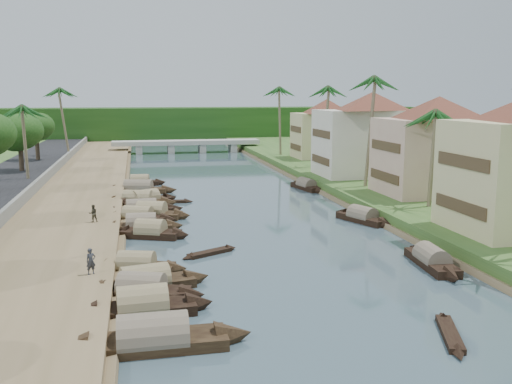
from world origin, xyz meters
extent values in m
plane|color=#3B4F58|center=(0.00, 0.00, 0.00)|extent=(220.00, 220.00, 0.00)
cube|color=brown|center=(-16.00, 20.00, 0.40)|extent=(10.00, 180.00, 0.80)
cube|color=#305221|center=(19.00, 20.00, 0.60)|extent=(16.00, 180.00, 1.20)
cube|color=slate|center=(-20.20, 20.00, 1.35)|extent=(0.40, 180.00, 1.10)
cube|color=#183D10|center=(0.00, 95.00, 4.00)|extent=(120.00, 4.00, 8.00)
cube|color=#183D10|center=(0.00, 100.00, 4.00)|extent=(120.00, 4.00, 8.00)
cube|color=#183D10|center=(0.00, 105.00, 4.00)|extent=(120.00, 4.00, 8.00)
cube|color=#9F9F95|center=(0.00, 72.00, 2.00)|extent=(28.00, 4.00, 0.80)
cube|color=#9F9F95|center=(-9.00, 72.00, 0.90)|extent=(1.20, 3.50, 1.80)
cube|color=#9F9F95|center=(-3.00, 72.00, 0.90)|extent=(1.20, 3.50, 1.80)
cube|color=#9F9F95|center=(3.00, 72.00, 0.90)|extent=(1.20, 3.50, 1.80)
cube|color=#9F9F95|center=(9.00, 72.00, 0.90)|extent=(1.20, 3.50, 1.80)
cube|color=#453420|center=(12.95, -2.00, 3.20)|extent=(0.10, 6.40, 0.90)
cube|color=#453420|center=(12.95, -2.00, 6.40)|extent=(0.10, 6.40, 0.90)
cube|color=#CDAB91|center=(20.00, 14.00, 4.95)|extent=(11.00, 8.00, 7.50)
pyramid|color=brown|center=(20.00, 14.00, 9.80)|extent=(14.11, 14.11, 2.20)
cube|color=#453420|center=(14.45, 14.00, 3.08)|extent=(0.10, 6.40, 0.90)
cube|color=#453420|center=(14.45, 14.00, 6.08)|extent=(0.10, 6.40, 0.90)
cube|color=beige|center=(19.00, 28.00, 5.20)|extent=(13.00, 8.00, 8.00)
pyramid|color=brown|center=(19.00, 28.00, 10.30)|extent=(15.59, 15.59, 2.20)
cube|color=#453420|center=(12.45, 28.00, 3.20)|extent=(0.10, 6.40, 0.90)
cube|color=#453420|center=(12.45, 28.00, 6.40)|extent=(0.10, 6.40, 0.90)
cube|color=#BEB87F|center=(20.00, 48.00, 4.70)|extent=(10.00, 7.00, 7.00)
pyramid|color=brown|center=(20.00, 48.00, 9.30)|extent=(12.62, 12.62, 2.20)
cube|color=#453420|center=(14.95, 48.00, 2.95)|extent=(0.10, 5.60, 0.90)
cube|color=#453420|center=(14.95, 48.00, 5.75)|extent=(0.10, 5.60, 0.90)
cube|color=black|center=(-9.04, -13.97, 0.20)|extent=(6.50, 2.03, 0.70)
cone|color=black|center=(-5.42, -13.97, 0.28)|extent=(1.86, 1.82, 2.03)
cone|color=black|center=(-12.65, -13.97, 0.28)|extent=(1.86, 1.82, 2.03)
cylinder|color=#756B57|center=(-9.04, -13.97, 0.58)|extent=(4.97, 2.11, 2.11)
cube|color=black|center=(-9.44, -9.89, 0.20)|extent=(5.44, 2.23, 0.70)
cone|color=black|center=(-6.48, -9.70, 0.28)|extent=(1.66, 1.81, 1.88)
cone|color=black|center=(-12.39, -10.07, 0.28)|extent=(1.66, 1.81, 1.88)
cylinder|color=#91805C|center=(-9.44, -9.89, 0.58)|extent=(4.19, 2.23, 1.98)
cube|color=black|center=(-9.24, -6.09, 0.20)|extent=(5.90, 2.90, 0.70)
cone|color=black|center=(-6.17, -5.43, 0.28)|extent=(1.92, 1.89, 1.77)
cone|color=black|center=(-12.32, -6.74, 0.28)|extent=(1.92, 1.89, 1.77)
cylinder|color=#91805C|center=(-9.24, -6.09, 0.58)|extent=(4.61, 2.69, 1.84)
cube|color=black|center=(-9.45, -7.32, 0.20)|extent=(5.49, 3.38, 0.70)
cone|color=black|center=(-6.72, -8.33, 0.28)|extent=(1.93, 1.93, 1.67)
cone|color=black|center=(-12.18, -6.32, 0.28)|extent=(1.93, 1.93, 1.67)
cylinder|color=#756B57|center=(-9.45, -7.32, 0.58)|extent=(4.35, 3.01, 1.74)
cube|color=black|center=(-9.71, -2.67, 0.20)|extent=(4.98, 2.87, 0.70)
cone|color=black|center=(-7.20, -3.42, 0.28)|extent=(1.72, 1.77, 1.59)
cone|color=black|center=(-12.23, -1.93, 0.28)|extent=(1.72, 1.77, 1.59)
cylinder|color=#91805C|center=(-9.71, -2.67, 0.58)|extent=(3.93, 2.62, 1.66)
cube|color=black|center=(-8.60, 6.24, 0.20)|extent=(4.92, 3.39, 0.70)
cone|color=black|center=(-6.24, 5.26, 0.28)|extent=(1.87, 1.99, 1.74)
cone|color=black|center=(-10.95, 7.21, 0.28)|extent=(1.87, 1.99, 1.74)
cylinder|color=#91805C|center=(-8.60, 6.24, 0.58)|extent=(3.95, 3.04, 1.84)
cube|color=black|center=(-9.28, 8.70, 0.20)|extent=(5.13, 2.13, 0.70)
cone|color=black|center=(-6.50, 8.51, 0.28)|extent=(1.57, 1.71, 1.78)
cone|color=black|center=(-12.07, 8.88, 0.28)|extent=(1.57, 1.71, 1.78)
cylinder|color=#756B57|center=(-9.28, 8.70, 0.58)|extent=(3.95, 2.12, 1.87)
cube|color=black|center=(-9.54, 12.22, 0.20)|extent=(5.43, 3.56, 0.70)
cone|color=black|center=(-6.88, 11.08, 0.28)|extent=(1.96, 1.95, 1.64)
cone|color=black|center=(-12.19, 13.36, 0.28)|extent=(1.96, 1.95, 1.64)
cylinder|color=#91805C|center=(-9.54, 12.22, 0.58)|extent=(4.33, 3.14, 1.70)
cube|color=black|center=(-8.32, 13.40, 0.20)|extent=(5.61, 3.60, 0.70)
cone|color=black|center=(-5.56, 12.43, 0.28)|extent=(2.05, 2.18, 1.93)
cone|color=black|center=(-11.07, 14.37, 0.28)|extent=(2.05, 2.18, 1.93)
cylinder|color=#91805C|center=(-8.32, 13.40, 0.58)|extent=(4.47, 3.26, 2.04)
cube|color=black|center=(-9.21, 15.48, 0.20)|extent=(5.93, 2.23, 0.70)
cone|color=black|center=(-6.00, 15.77, 0.28)|extent=(1.78, 1.70, 1.74)
cone|color=black|center=(-12.42, 15.20, 0.28)|extent=(1.78, 1.70, 1.74)
cylinder|color=#756B57|center=(-9.21, 15.48, 0.58)|extent=(4.57, 2.18, 1.80)
cube|color=black|center=(-9.48, 19.95, 0.20)|extent=(6.18, 3.56, 0.70)
cone|color=black|center=(-6.36, 18.99, 0.28)|extent=(2.13, 2.15, 1.92)
cone|color=black|center=(-12.60, 20.91, 0.28)|extent=(2.13, 2.15, 1.92)
cylinder|color=#91805C|center=(-9.48, 19.95, 0.58)|extent=(4.88, 3.23, 2.00)
cube|color=black|center=(-8.77, 20.25, 0.20)|extent=(5.75, 4.26, 0.70)
cone|color=black|center=(-6.07, 21.69, 0.28)|extent=(2.21, 2.25, 1.87)
cone|color=black|center=(-11.47, 18.81, 0.28)|extent=(2.21, 2.25, 1.87)
cylinder|color=#91805C|center=(-8.77, 20.25, 0.58)|extent=(4.64, 3.71, 1.96)
cube|color=black|center=(-9.40, 27.65, 0.20)|extent=(6.78, 3.36, 0.70)
cone|color=black|center=(-5.87, 26.76, 0.28)|extent=(2.19, 2.04, 1.85)
cone|color=black|center=(-12.92, 28.54, 0.28)|extent=(2.19, 2.04, 1.85)
cylinder|color=#756B57|center=(-9.40, 27.65, 0.58)|extent=(5.30, 3.05, 1.89)
cube|color=black|center=(-9.18, 33.20, 0.20)|extent=(4.83, 2.10, 0.70)
cone|color=black|center=(-6.60, 32.88, 0.28)|extent=(1.51, 1.53, 1.52)
cone|color=black|center=(-11.76, 33.53, 0.28)|extent=(1.51, 1.53, 1.52)
cylinder|color=#91805C|center=(-9.18, 33.20, 0.58)|extent=(3.74, 2.02, 1.58)
cube|color=black|center=(9.10, -5.33, 0.20)|extent=(2.14, 5.77, 0.70)
cone|color=black|center=(9.41, -2.21, 0.28)|extent=(1.59, 1.73, 1.62)
cone|color=black|center=(8.80, -8.45, 0.28)|extent=(1.59, 1.73, 1.62)
cylinder|color=#756B57|center=(9.10, -5.33, 0.58)|extent=(2.08, 4.45, 1.67)
cube|color=black|center=(9.80, 8.00, 0.20)|extent=(3.46, 5.45, 0.70)
cone|color=black|center=(8.73, 10.69, 0.28)|extent=(1.93, 1.94, 1.65)
cone|color=black|center=(10.86, 5.32, 0.28)|extent=(1.93, 1.94, 1.65)
cylinder|color=#756B57|center=(9.80, 8.00, 0.58)|extent=(3.06, 4.33, 1.72)
cube|color=black|center=(10.05, 25.81, 0.20)|extent=(2.56, 5.54, 0.70)
cone|color=black|center=(9.46, 28.72, 0.28)|extent=(1.65, 1.76, 1.55)
cone|color=black|center=(10.64, 22.90, 0.28)|extent=(1.65, 1.76, 1.55)
cylinder|color=#756B57|center=(10.05, 25.81, 0.58)|extent=(2.37, 4.31, 1.59)
cube|color=black|center=(4.45, -15.48, 0.10)|extent=(2.06, 3.94, 0.35)
cone|color=black|center=(5.23, -13.41, 0.10)|extent=(1.02, 1.18, 0.72)
cone|color=black|center=(3.67, -17.56, 0.10)|extent=(1.02, 1.18, 0.72)
cube|color=black|center=(-4.69, 0.45, 0.10)|extent=(3.35, 2.30, 0.35)
cone|color=black|center=(-3.01, 1.37, 0.10)|extent=(1.11, 1.07, 0.76)
cone|color=black|center=(-6.37, -0.47, 0.10)|extent=(1.11, 1.07, 0.76)
cube|color=black|center=(-6.37, 20.57, 0.10)|extent=(3.74, 1.19, 0.35)
cone|color=black|center=(-4.32, 20.32, 0.10)|extent=(1.00, 0.84, 0.74)
cone|color=black|center=(-8.42, 20.83, 0.10)|extent=(1.00, 0.84, 0.74)
cylinder|color=#73664C|center=(16.00, 7.73, 5.42)|extent=(0.60, 0.36, 8.44)
sphere|color=#1A4F1C|center=(16.00, 7.73, 9.46)|extent=(3.20, 3.20, 3.20)
cylinder|color=#73664C|center=(15.00, 19.63, 7.08)|extent=(1.13, 0.36, 11.76)
sphere|color=#1A4F1C|center=(15.00, 19.63, 12.73)|extent=(3.20, 3.20, 3.20)
cylinder|color=#73664C|center=(16.00, 37.27, 6.68)|extent=(1.09, 0.36, 10.97)
sphere|color=#1A4F1C|center=(16.00, 37.27, 11.95)|extent=(3.20, 3.20, 3.20)
cylinder|color=#73664C|center=(-22.00, 31.87, 5.58)|extent=(0.54, 0.36, 8.37)
sphere|color=#1A4F1C|center=(-22.00, 31.87, 9.60)|extent=(3.20, 3.20, 3.20)
cylinder|color=#73664C|center=(14.00, 53.93, 6.73)|extent=(0.72, 0.36, 11.07)
sphere|color=#1A4F1C|center=(14.00, 53.93, 12.04)|extent=(3.20, 3.20, 3.20)
cylinder|color=#73664C|center=(-20.50, 59.02, 6.74)|extent=(1.47, 0.36, 10.66)
sphere|color=#1A4F1C|center=(-20.50, 59.02, 11.87)|extent=(3.20, 3.20, 3.20)
cylinder|color=#403324|center=(-24.00, 39.49, 3.04)|extent=(0.60, 0.60, 3.35)
ellipsoid|color=#183D10|center=(-24.00, 39.49, 6.23)|extent=(5.33, 5.33, 4.38)
cylinder|color=#403324|center=(-24.00, 52.16, 3.02)|extent=(0.60, 0.60, 3.31)
ellipsoid|color=#183D10|center=(-24.00, 52.16, 6.19)|extent=(4.75, 4.75, 3.91)
cylinder|color=#403324|center=(24.00, 31.05, 2.93)|extent=(0.60, 0.60, 3.53)
ellipsoid|color=#183D10|center=(24.00, 31.05, 6.30)|extent=(4.86, 4.86, 4.00)
imported|color=#2A2C33|center=(-12.26, -5.01, 1.57)|extent=(0.66, 0.57, 1.54)
imported|color=#322F23|center=(-13.10, 9.17, 1.52)|extent=(0.83, 0.73, 1.43)
camera|label=1|loc=(-9.46, -37.98, 11.04)|focal=40.00mm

